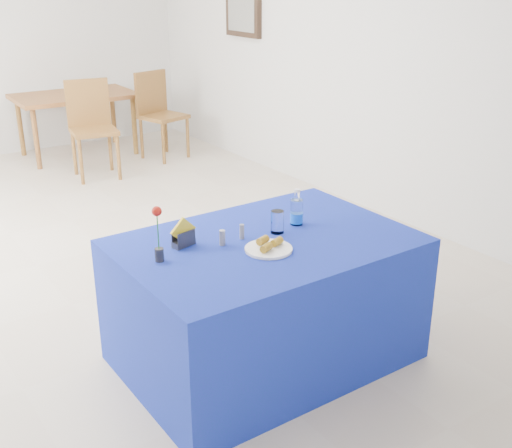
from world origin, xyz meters
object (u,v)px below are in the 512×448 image
Objects in this scene: chair_bg_right at (158,109)px; oak_table at (75,100)px; blue_table at (265,300)px; chair_bg_left at (91,121)px; water_bottle at (297,213)px; plate at (269,249)px.

oak_table is at bearing 125.96° from chair_bg_right.
blue_table is at bearing -123.66° from chair_bg_right.
blue_table is 5.06m from oak_table.
chair_bg_left is 0.98m from chair_bg_right.
chair_bg_left is at bearing -178.28° from chair_bg_right.
blue_table is 0.54m from water_bottle.
oak_table is 1.39× the size of chair_bg_right.
chair_bg_left is (0.56, 4.07, 0.23)m from blue_table.
water_bottle is 0.21× the size of chair_bg_right.
chair_bg_left is at bearing 85.99° from water_bottle.
chair_bg_right is at bearing 70.83° from blue_table.
water_bottle reaches higher than oak_table.
oak_table is at bearing 81.76° from blue_table.
water_bottle is 0.20× the size of chair_bg_left.
oak_table is (0.44, 4.91, -0.15)m from water_bottle.
blue_table is at bearing -98.24° from oak_table.
plate is 4.25m from chair_bg_left.
plate is 0.41m from blue_table.
plate reaches higher than oak_table.
water_bottle is at bearing 17.33° from blue_table.
water_bottle is at bearing 31.11° from plate.
plate is at bearing -123.97° from chair_bg_right.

